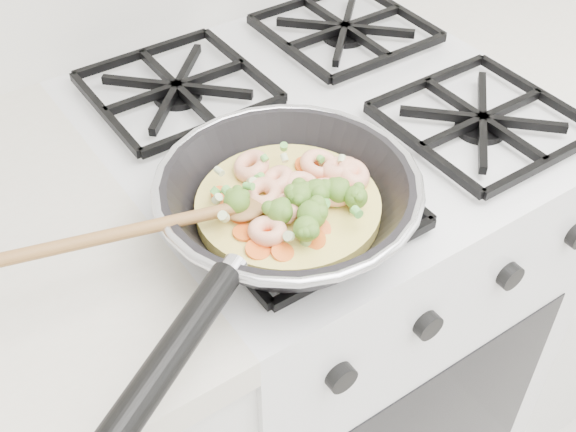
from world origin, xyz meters
TOP-DOWN VIEW (x-y plane):
  - stove at (0.00, 1.70)m, footprint 0.60×0.60m
  - skillet at (-0.18, 1.53)m, footprint 0.46×0.34m

SIDE VIEW (x-z plane):
  - stove at x=0.00m, z-range 0.00..0.92m
  - skillet at x=-0.18m, z-range 0.91..1.00m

